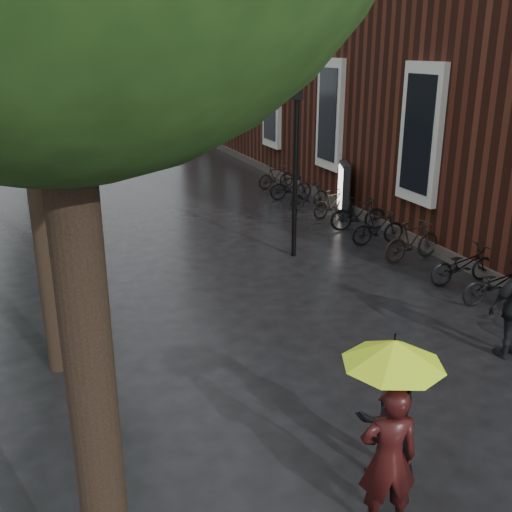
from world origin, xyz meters
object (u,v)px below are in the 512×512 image
person_burgundy (388,459)px  ad_lightbox (343,189)px  lamp_post (296,156)px  parked_bicycles (378,226)px  person_black (387,417)px

person_burgundy → ad_lightbox: size_ratio=1.09×
lamp_post → person_burgundy: bearing=-108.4°
ad_lightbox → lamp_post: bearing=-113.4°
parked_bicycles → lamp_post: lamp_post is taller
lamp_post → ad_lightbox: bearing=44.8°
lamp_post → parked_bicycles: bearing=4.2°
person_burgundy → person_black: size_ratio=1.09×
person_black → ad_lightbox: size_ratio=1.00×
person_black → parked_bicycles: (5.07, 8.25, -0.36)m
person_black → ad_lightbox: ad_lightbox is taller
person_black → parked_bicycles: bearing=-113.0°
person_black → lamp_post: lamp_post is taller
person_burgundy → ad_lightbox: person_burgundy is taller
person_burgundy → lamp_post: size_ratio=0.42×
person_black → parked_bicycles: size_ratio=0.12×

